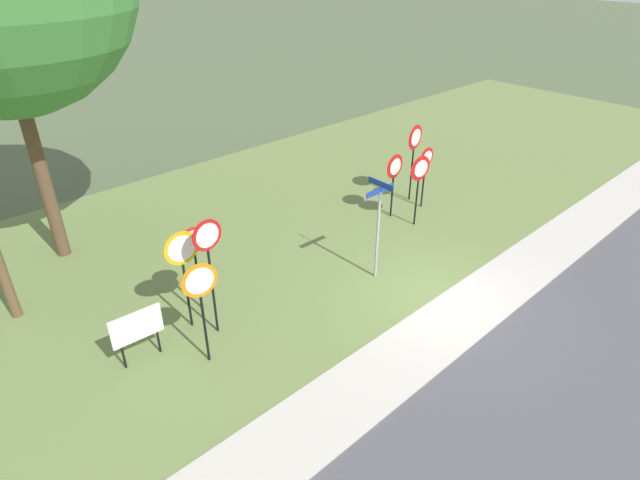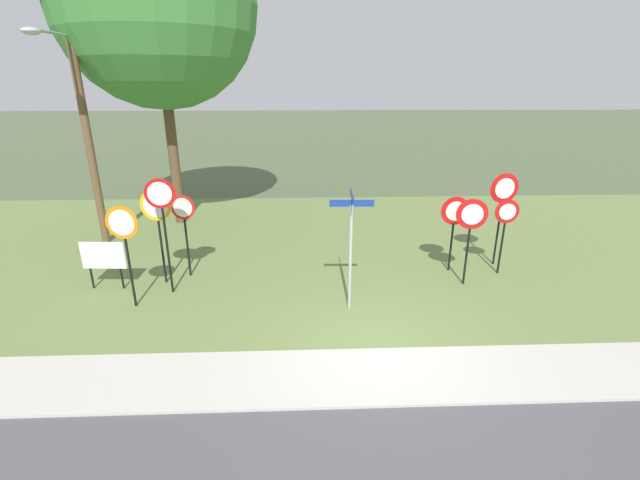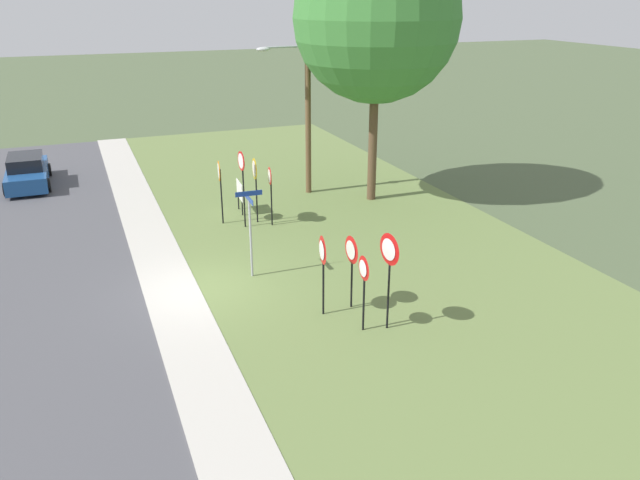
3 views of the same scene
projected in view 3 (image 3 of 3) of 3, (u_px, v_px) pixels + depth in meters
ground_plane at (200, 291)px, 18.61m from camera, size 160.00×160.00×0.00m
road_asphalt at (23, 319)px, 16.96m from camera, size 44.00×6.40×0.01m
sidewalk_strip at (173, 294)px, 18.32m from camera, size 44.00×1.60×0.06m
grass_median at (381, 260)px, 20.66m from camera, size 44.00×12.00×0.04m
stop_sign_near_left at (255, 176)px, 23.34m from camera, size 0.79×0.12×2.50m
stop_sign_near_right at (270, 184)px, 23.11m from camera, size 0.64×0.12×2.25m
stop_sign_far_left at (220, 178)px, 23.22m from camera, size 0.75×0.13×2.44m
stop_sign_far_center at (242, 173)px, 22.76m from camera, size 0.71×0.11×2.89m
yield_sign_near_left at (389, 258)px, 15.72m from camera, size 0.83×0.14×2.65m
yield_sign_near_right at (351, 256)px, 16.99m from camera, size 0.78×0.11×2.12m
yield_sign_far_left at (322, 257)px, 16.55m from camera, size 0.78×0.14×2.28m
yield_sign_far_right at (363, 277)px, 15.80m from camera, size 0.65×0.10×2.09m
street_name_post at (250, 226)px, 18.87m from camera, size 0.96×0.82×2.75m
utility_pole at (304, 85)px, 25.84m from camera, size 2.10×2.27×8.55m
notice_board at (240, 192)px, 24.80m from camera, size 1.10×0.10×1.25m
oak_tree_left at (377, 18)px, 24.02m from camera, size 6.48×6.48×10.51m
parked_hatchback_near at (27, 172)px, 28.42m from camera, size 4.50×1.91×1.39m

